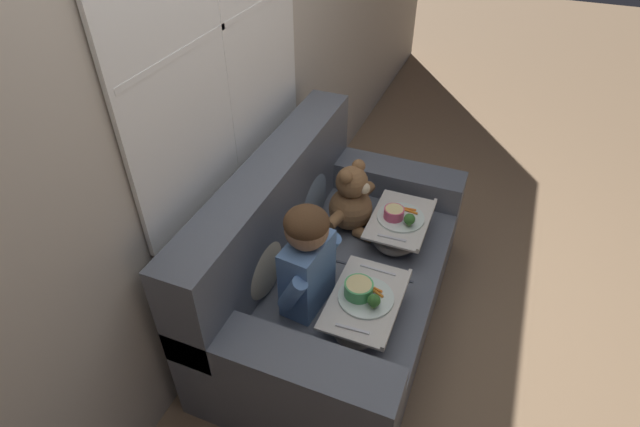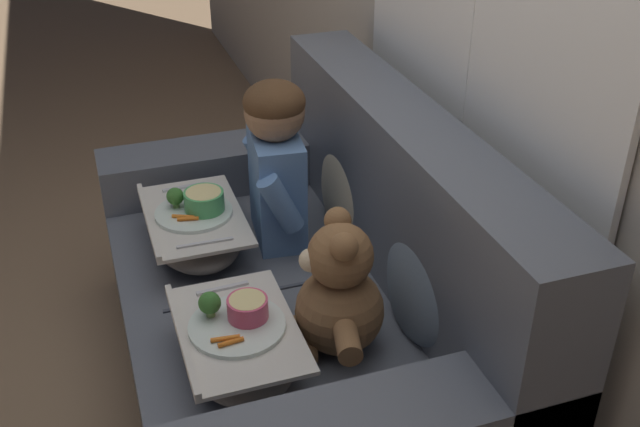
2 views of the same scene
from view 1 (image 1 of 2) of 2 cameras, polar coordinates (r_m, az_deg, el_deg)
ground_plane at (r=2.86m, az=2.20°, el=-11.63°), size 14.00×14.00×0.00m
wall_back_with_window at (r=2.27m, az=-11.47°, el=14.88°), size 8.00×0.08×2.60m
couch at (r=2.64m, az=0.84°, el=-6.67°), size 1.63×0.97×0.93m
throw_pillow_behind_child at (r=2.33m, az=-6.95°, el=-5.33°), size 0.37×0.18×0.38m
throw_pillow_behind_teddy at (r=2.73m, az=-1.25°, el=2.71°), size 0.38×0.19×0.40m
child_figure at (r=2.16m, az=-1.46°, el=-4.71°), size 0.40×0.20×0.54m
teddy_bear at (r=2.67m, az=3.65°, el=1.38°), size 0.43×0.31×0.39m
lap_tray_child at (r=2.26m, az=5.15°, el=-10.55°), size 0.47×0.30×0.21m
lap_tray_teddy at (r=2.67m, az=9.05°, el=-1.51°), size 0.44×0.30×0.21m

